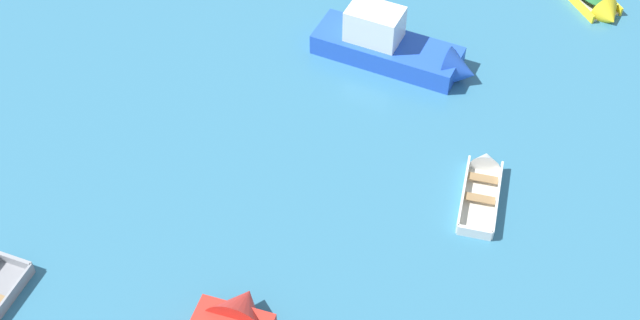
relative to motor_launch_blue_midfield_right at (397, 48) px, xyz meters
The scene contains 3 objects.
motor_launch_blue_midfield_right is the anchor object (origin of this frame).
rowboat_white_far_left 6.57m from the motor_launch_blue_midfield_right, 72.72° to the right, with size 2.21×3.71×1.06m.
rowboat_yellow_center 9.03m from the motor_launch_blue_midfield_right, 17.46° to the left, with size 2.34×4.00×1.29m.
Camera 1 is at (-1.80, 4.14, 21.22)m, focal length 47.25 mm.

